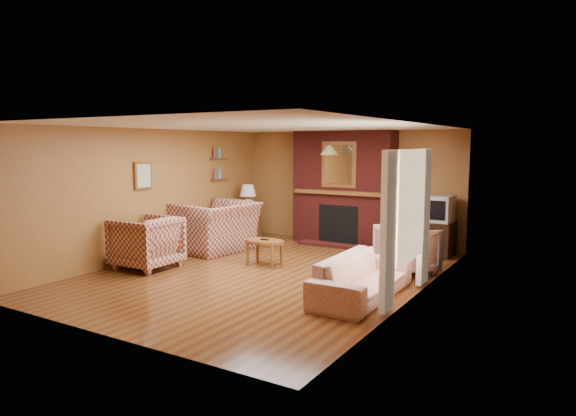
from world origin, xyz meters
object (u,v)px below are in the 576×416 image
Objects in this scene: plaid_armchair at (146,242)px; table_lamp at (248,196)px; crt_tv at (438,209)px; floral_sofa at (362,277)px; coffee_table at (265,244)px; fireplace at (343,189)px; plaid_loveseat at (216,227)px; floral_armchair at (407,249)px; side_table at (248,225)px; tv_stand at (437,239)px.

table_lamp reaches higher than plaid_armchair.
floral_sofa is at bearing -92.65° from crt_tv.
fireplace is at bearing 82.52° from coffee_table.
plaid_loveseat reaches higher than plaid_armchair.
coffee_table is at bearing -135.59° from crt_tv.
crt_tv reaches higher than coffee_table.
coffee_table is (-2.31, -0.80, -0.01)m from floral_armchair.
plaid_armchair is 0.49× the size of floral_sofa.
crt_tv is at bearing -5.30° from fireplace.
plaid_loveseat is at bearing 49.10° from floral_armchair.
plaid_armchair is at bearing -87.33° from side_table.
plaid_loveseat reaches higher than tv_stand.
floral_armchair is 1.14× the size of coffee_table.
plaid_armchair reaches higher than side_table.
floral_armchair is at bearing -16.29° from table_lamp.
crt_tv is (0.15, 3.24, 0.62)m from floral_sofa.
plaid_armchair is at bearing -142.90° from coffee_table.
side_table is at bearing 28.79° from floral_armchair.
floral_sofa is (3.75, -1.43, -0.19)m from plaid_loveseat.
fireplace is 4.02m from floral_sofa.
crt_tv is (4.00, 3.56, 0.46)m from plaid_armchair.
side_table is (-4.00, 2.90, 0.01)m from floral_sofa.
side_table is 0.65m from table_lamp.
table_lamp is 4.16m from crt_tv.
plaid_loveseat is (-1.85, -1.99, -0.70)m from fireplace.
plaid_loveseat is 4.02m from floral_sofa.
coffee_table is at bearing 64.12° from floral_armchair.
plaid_armchair is (-0.10, -1.75, -0.04)m from plaid_loveseat.
plaid_loveseat reaches higher than side_table.
fireplace is 1.61× the size of plaid_loveseat.
plaid_armchair is 5.37m from crt_tv.
fireplace is 3.16× the size of coffee_table.
side_table is (-4.08, 1.19, -0.09)m from floral_armchair.
fireplace is at bearing 142.73° from plaid_loveseat.
tv_stand is at bearing 4.82° from table_lamp.
crt_tv reaches higher than side_table.
fireplace is at bearing 3.95° from floral_armchair.
side_table is (-1.77, 1.99, -0.08)m from coffee_table.
table_lamp is at bearing -175.26° from crt_tv.
plaid_loveseat reaches higher than coffee_table.
table_lamp is 0.93× the size of tv_stand.
side_table is at bearing -175.26° from crt_tv.
tv_stand is (2.05, -0.18, -0.85)m from fireplace.
floral_sofa is 3.29× the size of side_table.
floral_armchair is (0.08, 1.70, 0.10)m from floral_sofa.
plaid_armchair is 3.22m from side_table.
fireplace reaches higher than coffee_table.
plaid_armchair is 1.62× the size of side_table.
fireplace is 2.74m from floral_armchair.
floral_sofa is 3.25× the size of table_lamp.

